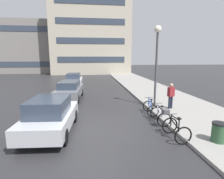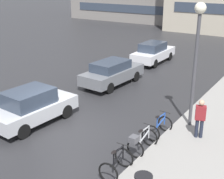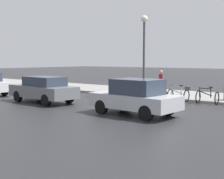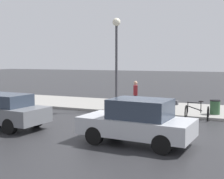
{
  "view_description": "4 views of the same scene",
  "coord_description": "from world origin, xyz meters",
  "px_view_note": "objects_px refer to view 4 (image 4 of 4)",
  "views": [
    {
      "loc": [
        -0.03,
        -7.8,
        3.31
      ],
      "look_at": [
        1.25,
        2.9,
        1.33
      ],
      "focal_mm": 28.0,
      "sensor_mm": 36.0,
      "label": 1
    },
    {
      "loc": [
        8.09,
        -8.83,
        6.21
      ],
      "look_at": [
        0.04,
        3.45,
        0.87
      ],
      "focal_mm": 50.0,
      "sensor_mm": 36.0,
      "label": 2
    },
    {
      "loc": [
        -13.19,
        -7.83,
        2.45
      ],
      "look_at": [
        -0.44,
        2.25,
        0.88
      ],
      "focal_mm": 50.0,
      "sensor_mm": 36.0,
      "label": 3
    },
    {
      "loc": [
        -12.08,
        -3.78,
        2.95
      ],
      "look_at": [
        0.41,
        1.82,
        1.66
      ],
      "focal_mm": 50.0,
      "sensor_mm": 36.0,
      "label": 4
    }
  ],
  "objects_px": {
    "bicycle_second": "(165,108)",
    "pedestrian": "(135,94)",
    "bicycle_nearest": "(197,112)",
    "streetlamp": "(116,46)",
    "car_silver": "(137,121)",
    "trash_bin": "(215,108)",
    "bicycle_third": "(135,108)",
    "car_grey": "(1,110)"
  },
  "relations": [
    {
      "from": "bicycle_nearest",
      "to": "streetlamp",
      "type": "xyz_separation_m",
      "value": [
        0.81,
        4.65,
        3.33
      ]
    },
    {
      "from": "streetlamp",
      "to": "trash_bin",
      "type": "distance_m",
      "value": 6.31
    },
    {
      "from": "car_grey",
      "to": "pedestrian",
      "type": "relative_size",
      "value": 2.57
    },
    {
      "from": "bicycle_third",
      "to": "pedestrian",
      "type": "height_order",
      "value": "pedestrian"
    },
    {
      "from": "bicycle_nearest",
      "to": "streetlamp",
      "type": "bearing_deg",
      "value": 80.12
    },
    {
      "from": "bicycle_second",
      "to": "streetlamp",
      "type": "xyz_separation_m",
      "value": [
        0.78,
        3.04,
        3.24
      ]
    },
    {
      "from": "bicycle_second",
      "to": "trash_bin",
      "type": "distance_m",
      "value": 2.66
    },
    {
      "from": "bicycle_nearest",
      "to": "trash_bin",
      "type": "relative_size",
      "value": 1.27
    },
    {
      "from": "bicycle_nearest",
      "to": "bicycle_third",
      "type": "xyz_separation_m",
      "value": [
        0.02,
        3.22,
        -0.02
      ]
    },
    {
      "from": "car_grey",
      "to": "streetlamp",
      "type": "distance_m",
      "value": 7.29
    },
    {
      "from": "car_silver",
      "to": "car_grey",
      "type": "relative_size",
      "value": 0.91
    },
    {
      "from": "bicycle_third",
      "to": "trash_bin",
      "type": "relative_size",
      "value": 1.31
    },
    {
      "from": "bicycle_second",
      "to": "streetlamp",
      "type": "relative_size",
      "value": 0.26
    },
    {
      "from": "bicycle_third",
      "to": "pedestrian",
      "type": "relative_size",
      "value": 0.67
    },
    {
      "from": "bicycle_second",
      "to": "car_grey",
      "type": "relative_size",
      "value": 0.31
    },
    {
      "from": "bicycle_nearest",
      "to": "car_silver",
      "type": "bearing_deg",
      "value": 166.77
    },
    {
      "from": "pedestrian",
      "to": "bicycle_nearest",
      "type": "bearing_deg",
      "value": -111.84
    },
    {
      "from": "bicycle_second",
      "to": "bicycle_nearest",
      "type": "bearing_deg",
      "value": -91.15
    },
    {
      "from": "bicycle_nearest",
      "to": "car_grey",
      "type": "xyz_separation_m",
      "value": [
        -5.16,
        7.6,
        0.37
      ]
    },
    {
      "from": "car_silver",
      "to": "trash_bin",
      "type": "relative_size",
      "value": 4.56
    },
    {
      "from": "car_silver",
      "to": "bicycle_second",
      "type": "bearing_deg",
      "value": 4.12
    },
    {
      "from": "bicycle_nearest",
      "to": "car_grey",
      "type": "bearing_deg",
      "value": 124.16
    },
    {
      "from": "bicycle_second",
      "to": "pedestrian",
      "type": "relative_size",
      "value": 0.8
    },
    {
      "from": "bicycle_second",
      "to": "car_silver",
      "type": "distance_m",
      "value": 5.3
    },
    {
      "from": "bicycle_third",
      "to": "trash_bin",
      "type": "height_order",
      "value": "bicycle_third"
    },
    {
      "from": "bicycle_second",
      "to": "car_silver",
      "type": "bearing_deg",
      "value": -175.88
    },
    {
      "from": "car_silver",
      "to": "trash_bin",
      "type": "height_order",
      "value": "car_silver"
    },
    {
      "from": "bicycle_nearest",
      "to": "pedestrian",
      "type": "height_order",
      "value": "pedestrian"
    },
    {
      "from": "bicycle_third",
      "to": "car_silver",
      "type": "bearing_deg",
      "value": -159.3
    },
    {
      "from": "bicycle_nearest",
      "to": "car_silver",
      "type": "relative_size",
      "value": 0.28
    },
    {
      "from": "pedestrian",
      "to": "bicycle_third",
      "type": "bearing_deg",
      "value": -160.52
    },
    {
      "from": "trash_bin",
      "to": "bicycle_third",
      "type": "bearing_deg",
      "value": 108.77
    },
    {
      "from": "bicycle_second",
      "to": "pedestrian",
      "type": "height_order",
      "value": "pedestrian"
    },
    {
      "from": "streetlamp",
      "to": "car_silver",
      "type": "bearing_deg",
      "value": -150.52
    },
    {
      "from": "bicycle_nearest",
      "to": "trash_bin",
      "type": "bearing_deg",
      "value": -27.38
    },
    {
      "from": "pedestrian",
      "to": "trash_bin",
      "type": "relative_size",
      "value": 1.95
    },
    {
      "from": "car_grey",
      "to": "pedestrian",
      "type": "height_order",
      "value": "pedestrian"
    },
    {
      "from": "bicycle_second",
      "to": "bicycle_third",
      "type": "distance_m",
      "value": 1.61
    },
    {
      "from": "bicycle_nearest",
      "to": "car_grey",
      "type": "height_order",
      "value": "car_grey"
    },
    {
      "from": "bicycle_second",
      "to": "car_silver",
      "type": "relative_size",
      "value": 0.34
    },
    {
      "from": "bicycle_third",
      "to": "streetlamp",
      "type": "height_order",
      "value": "streetlamp"
    },
    {
      "from": "bicycle_second",
      "to": "car_grey",
      "type": "xyz_separation_m",
      "value": [
        -5.19,
        5.99,
        0.27
      ]
    }
  ]
}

